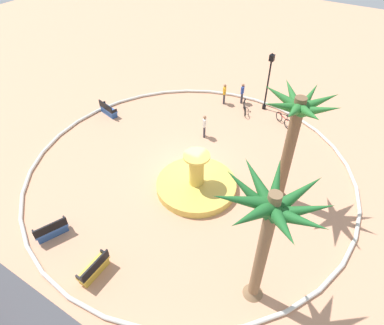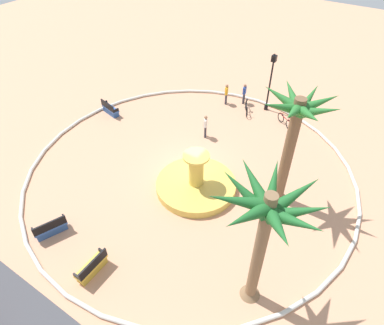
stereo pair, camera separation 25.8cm
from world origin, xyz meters
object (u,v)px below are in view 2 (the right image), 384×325
object	(u,v)px
palm_tree_by_curb	(266,219)
bench_north	(51,229)
bicycle_by_lamppost	(285,121)
person_pedestrian_stroll	(206,125)
bench_east	(110,110)
fountain	(196,184)
lamppost	(271,78)
bicycle_red_frame	(246,108)
person_cyclist_helmet	(244,93)
person_cyclist_photo	(226,93)
bench_west	(92,268)
palm_tree_near_fountain	(295,127)

from	to	relation	value
palm_tree_by_curb	bench_north	distance (m)	10.97
bicycle_by_lamppost	person_pedestrian_stroll	world-z (taller)	person_pedestrian_stroll
bench_east	fountain	bearing A→B (deg)	161.81
bench_east	lamppost	world-z (taller)	lamppost
palm_tree_by_curb	bench_north	xyz separation A→B (m)	(9.64, 2.45, -4.61)
bench_north	bicycle_red_frame	world-z (taller)	bench_north
palm_tree_by_curb	person_pedestrian_stroll	bearing A→B (deg)	-49.09
person_cyclist_helmet	person_cyclist_photo	size ratio (longest dim) A/B	0.99
fountain	bench_west	xyz separation A→B (m)	(1.01, 7.01, 0.01)
bench_east	person_pedestrian_stroll	xyz separation A→B (m)	(-7.39, -1.37, 0.59)
palm_tree_by_curb	bench_north	size ratio (longest dim) A/B	3.81
bench_east	bicycle_by_lamppost	bearing A→B (deg)	-153.89
bench_west	person_cyclist_helmet	bearing A→B (deg)	-86.87
bench_north	person_pedestrian_stroll	distance (m)	11.30
palm_tree_near_fountain	palm_tree_by_curb	size ratio (longest dim) A/B	1.02
fountain	bench_east	distance (m)	10.02
bench_west	person_cyclist_helmet	xyz separation A→B (m)	(0.92, -16.89, 0.56)
bench_north	palm_tree_near_fountain	bearing A→B (deg)	-135.29
person_cyclist_helmet	palm_tree_near_fountain	bearing A→B (deg)	127.31
bench_east	bicycle_red_frame	distance (m)	10.09
palm_tree_near_fountain	bicycle_red_frame	bearing A→B (deg)	-52.32
bench_east	bench_west	world-z (taller)	same
palm_tree_by_curb	bench_north	world-z (taller)	palm_tree_by_curb
palm_tree_by_curb	bench_west	xyz separation A→B (m)	(6.35, 2.89, -4.61)
palm_tree_by_curb	lamppost	bearing A→B (deg)	-68.96
fountain	bench_north	size ratio (longest dim) A/B	2.70
fountain	bench_east	size ratio (longest dim) A/B	2.70
palm_tree_near_fountain	fountain	bearing A→B (deg)	23.70
bench_east	bicycle_red_frame	xyz separation A→B (m)	(-8.38, -5.62, 0.04)
fountain	person_cyclist_photo	bearing A→B (deg)	-71.41
bicycle_by_lamppost	bench_west	bearing A→B (deg)	79.57
lamppost	person_pedestrian_stroll	xyz separation A→B (m)	(2.04, 5.50, -1.64)
bench_west	bench_east	bearing A→B (deg)	-50.00
palm_tree_near_fountain	lamppost	distance (m)	9.46
palm_tree_by_curb	person_cyclist_photo	size ratio (longest dim) A/B	3.91
palm_tree_near_fountain	bench_north	xyz separation A→B (m)	(8.50, 8.41, -4.39)
bench_west	person_cyclist_helmet	size ratio (longest dim) A/B	0.99
bench_west	bench_north	world-z (taller)	same
bench_east	lamppost	distance (m)	11.87
bench_west	bicycle_by_lamppost	bearing A→B (deg)	-100.43
palm_tree_near_fountain	person_cyclist_helmet	distance (m)	10.82
palm_tree_near_fountain	bench_west	distance (m)	11.17
palm_tree_by_curb	palm_tree_near_fountain	bearing A→B (deg)	-79.12
bicycle_by_lamppost	bench_north	bearing A→B (deg)	67.98
lamppost	palm_tree_by_curb	bearing A→B (deg)	111.04
bench_east	bicycle_by_lamppost	size ratio (longest dim) A/B	1.15
bicycle_red_frame	bicycle_by_lamppost	xyz separation A→B (m)	(-3.02, 0.03, 0.00)
fountain	palm_tree_by_curb	size ratio (longest dim) A/B	0.71
bench_west	person_cyclist_helmet	distance (m)	16.93
bicycle_by_lamppost	person_cyclist_helmet	world-z (taller)	person_cyclist_helmet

